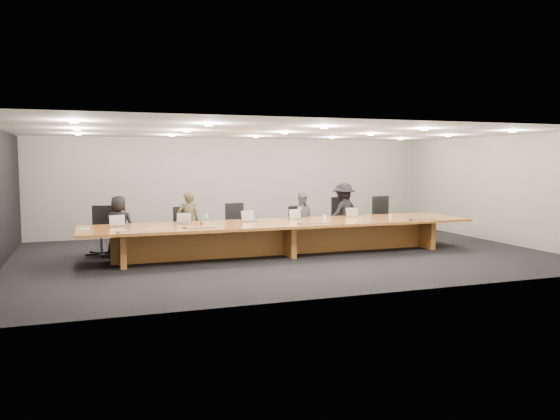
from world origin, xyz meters
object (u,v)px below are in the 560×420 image
Objects in this scene: person_a at (119,226)px; mic_center at (299,223)px; amber_mug at (201,223)px; person_b at (188,221)px; laptop_e at (354,212)px; mic_left at (184,228)px; person_c at (301,219)px; laptop_a at (118,221)px; mic_right at (411,219)px; chair_mid_right at (299,225)px; chair_right at (344,219)px; conference_table at (284,232)px; paper_cup_far at (390,216)px; water_bottle at (206,219)px; chair_far_left at (101,230)px; laptop_c at (251,216)px; person_d at (344,213)px; paper_cup_near at (325,217)px; chair_far_right at (385,218)px; chair_left at (185,228)px; laptop_d at (298,214)px; laptop_b at (183,219)px; chair_mid_left at (238,226)px; av_box at (123,232)px.

mic_center is at bearing 174.44° from person_a.
person_a is 2.00m from amber_mug.
person_b is 4.67× the size of laptop_e.
mic_left is at bearing -133.43° from amber_mug.
person_c reaches higher than laptop_a.
person_a is at bearing 165.00° from mic_right.
chair_right reaches higher than chair_mid_right.
conference_table is 75.75× the size of mic_left.
chair_right is at bearing 119.00° from paper_cup_far.
water_bottle reaches higher than mic_right.
chair_far_left reaches higher than mic_right.
person_a is 4.01× the size of laptop_c.
person_d reaches higher than mic_left.
paper_cup_near is 0.75× the size of mic_center.
chair_far_right is 0.77× the size of person_d.
chair_left reaches higher than water_bottle.
person_c is 0.86× the size of person_d.
chair_far_left is 3.57× the size of laptop_d.
person_c is at bearing 150.42° from laptop_e.
laptop_a is 1.00× the size of laptop_d.
laptop_a reaches higher than conference_table.
chair_left is at bearing 174.83° from chair_mid_right.
chair_right reaches higher than laptop_a.
person_c reaches higher than water_bottle.
conference_table is 2.32m from laptop_b.
chair_far_right reaches higher than chair_mid_left.
person_d is 7.22× the size of av_box.
mic_left is (1.28, -0.74, -0.11)m from laptop_a.
chair_far_right is 5.47m from amber_mug.
chair_far_left is at bearing 142.51° from laptop_c.
mic_center is (2.07, -0.55, -0.03)m from amber_mug.
mic_center is at bearing 74.86° from person_c.
laptop_d is 0.93m from mic_center.
chair_left is at bearing 170.96° from laptop_e.
person_a is at bearing -0.32° from person_b.
laptop_d is at bearing 7.62° from amber_mug.
laptop_c is 3.04m from av_box.
chair_mid_right is 2.97× the size of laptop_c.
chair_far_left is 3.57× the size of laptop_a.
laptop_e is at bearing 62.67° from person_d.
chair_left is at bearing 96.85° from amber_mug.
laptop_c is at bearing 176.81° from paper_cup_far.
mic_left is (-2.83, -0.79, -0.11)m from laptop_d.
laptop_b reaches higher than av_box.
person_d is 12.58× the size of mic_center.
water_bottle is at bearing 161.32° from mic_center.
chair_right is 3.76× the size of laptop_d.
chair_far_right is (2.57, 0.16, 0.10)m from chair_mid_right.
conference_table is 26.45× the size of laptop_c.
laptop_e is at bearing -24.75° from chair_mid_left.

